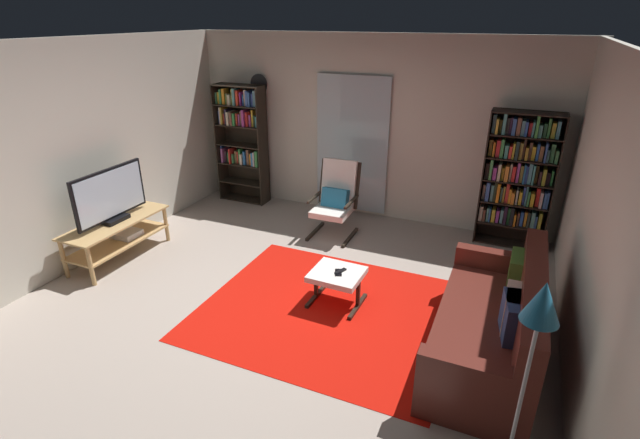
# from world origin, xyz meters

# --- Properties ---
(ground_plane) EXTENTS (7.02, 7.02, 0.00)m
(ground_plane) POSITION_xyz_m (0.00, 0.00, 0.00)
(ground_plane) COLOR #A8988C
(wall_back) EXTENTS (5.60, 0.06, 2.60)m
(wall_back) POSITION_xyz_m (0.00, 2.90, 1.30)
(wall_back) COLOR beige
(wall_back) RESTS_ON ground
(wall_left) EXTENTS (0.06, 6.00, 2.60)m
(wall_left) POSITION_xyz_m (-2.70, 0.00, 1.30)
(wall_left) COLOR beige
(wall_left) RESTS_ON ground
(wall_right) EXTENTS (0.06, 6.00, 2.60)m
(wall_right) POSITION_xyz_m (2.70, 0.00, 1.30)
(wall_right) COLOR beige
(wall_right) RESTS_ON ground
(glass_door_panel) EXTENTS (1.10, 0.01, 2.00)m
(glass_door_panel) POSITION_xyz_m (-0.23, 2.83, 1.05)
(glass_door_panel) COLOR silver
(area_rug) EXTENTS (2.55, 2.20, 0.01)m
(area_rug) POSITION_xyz_m (0.49, 0.23, 0.00)
(area_rug) COLOR red
(area_rug) RESTS_ON ground
(tv_stand) EXTENTS (0.52, 1.35, 0.51)m
(tv_stand) POSITION_xyz_m (-2.35, 0.28, 0.34)
(tv_stand) COLOR tan
(tv_stand) RESTS_ON ground
(television) EXTENTS (0.20, 1.04, 0.66)m
(television) POSITION_xyz_m (-2.35, 0.26, 0.82)
(television) COLOR black
(television) RESTS_ON tv_stand
(bookshelf_near_tv) EXTENTS (0.79, 0.30, 1.85)m
(bookshelf_near_tv) POSITION_xyz_m (-2.00, 2.64, 1.07)
(bookshelf_near_tv) COLOR black
(bookshelf_near_tv) RESTS_ON ground
(bookshelf_near_sofa) EXTENTS (0.86, 0.30, 1.76)m
(bookshelf_near_sofa) POSITION_xyz_m (2.08, 2.64, 0.95)
(bookshelf_near_sofa) COLOR black
(bookshelf_near_sofa) RESTS_ON ground
(leather_sofa) EXTENTS (0.82, 1.96, 0.88)m
(leather_sofa) POSITION_xyz_m (2.08, 0.17, 0.32)
(leather_sofa) COLOR #5A221B
(leather_sofa) RESTS_ON ground
(lounge_armchair) EXTENTS (0.57, 0.66, 1.02)m
(lounge_armchair) POSITION_xyz_m (-0.15, 2.02, 0.53)
(lounge_armchair) COLOR black
(lounge_armchair) RESTS_ON ground
(ottoman) EXTENTS (0.53, 0.49, 0.38)m
(ottoman) POSITION_xyz_m (0.51, 0.40, 0.31)
(ottoman) COLOR white
(ottoman) RESTS_ON ground
(tv_remote) EXTENTS (0.09, 0.15, 0.02)m
(tv_remote) POSITION_xyz_m (0.55, 0.41, 0.39)
(tv_remote) COLOR black
(tv_remote) RESTS_ON ottoman
(cell_phone) EXTENTS (0.11, 0.16, 0.01)m
(cell_phone) POSITION_xyz_m (0.53, 0.38, 0.38)
(cell_phone) COLOR black
(cell_phone) RESTS_ON ottoman
(floor_lamp_by_sofa) EXTENTS (0.22, 0.22, 1.55)m
(floor_lamp_by_sofa) POSITION_xyz_m (2.28, -1.16, 1.27)
(floor_lamp_by_sofa) COLOR #A5A5AD
(floor_lamp_by_sofa) RESTS_ON ground
(wall_clock) EXTENTS (0.29, 0.03, 0.29)m
(wall_clock) POSITION_xyz_m (-1.75, 2.82, 1.85)
(wall_clock) COLOR silver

